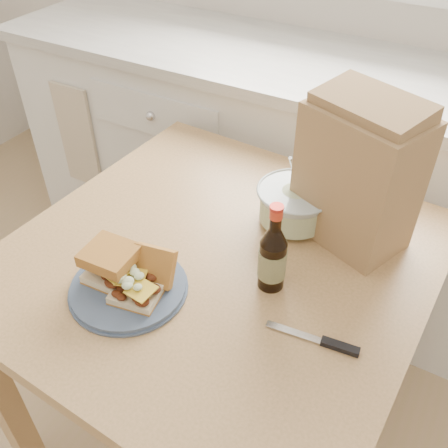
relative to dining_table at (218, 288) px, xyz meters
The scene contains 9 objects.
cabinet_run 0.88m from the dining_table, 96.16° to the left, with size 2.50×0.64×0.94m.
dining_table is the anchor object (origin of this frame).
plate 0.26m from the dining_table, 119.87° to the right, with size 0.25×0.25×0.02m, color #465671.
sandwich_left 0.30m from the dining_table, 128.86° to the right, with size 0.11×0.10×0.08m.
sandwich_right 0.26m from the dining_table, 111.46° to the right, with size 0.11×0.15×0.08m.
coleslaw_bowl 0.28m from the dining_table, 62.01° to the left, with size 0.19×0.19×0.19m.
beer_bottle 0.25m from the dining_table, ahead, with size 0.06×0.06×0.22m.
knife 0.36m from the dining_table, 20.43° to the right, with size 0.19×0.04×0.01m.
paper_bag 0.43m from the dining_table, 42.90° to the left, with size 0.25×0.17×0.33m, color #A58250.
Camera 1 is at (0.53, 0.10, 1.60)m, focal length 40.00 mm.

